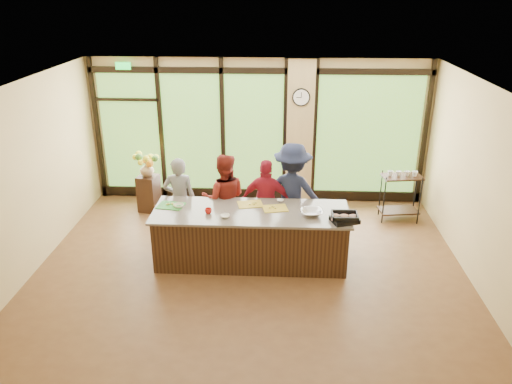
# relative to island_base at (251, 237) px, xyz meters

# --- Properties ---
(floor) EXTENTS (7.00, 7.00, 0.00)m
(floor) POSITION_rel_island_base_xyz_m (0.00, -0.30, -0.44)
(floor) COLOR brown
(floor) RESTS_ON ground
(ceiling) EXTENTS (7.00, 7.00, 0.00)m
(ceiling) POSITION_rel_island_base_xyz_m (0.00, -0.30, 2.56)
(ceiling) COLOR white
(ceiling) RESTS_ON back_wall
(back_wall) EXTENTS (7.00, 0.00, 7.00)m
(back_wall) POSITION_rel_island_base_xyz_m (0.00, 2.70, 1.06)
(back_wall) COLOR tan
(back_wall) RESTS_ON floor
(left_wall) EXTENTS (0.00, 6.00, 6.00)m
(left_wall) POSITION_rel_island_base_xyz_m (-3.50, -0.30, 1.06)
(left_wall) COLOR tan
(left_wall) RESTS_ON floor
(right_wall) EXTENTS (0.00, 6.00, 6.00)m
(right_wall) POSITION_rel_island_base_xyz_m (3.50, -0.30, 1.06)
(right_wall) COLOR tan
(right_wall) RESTS_ON floor
(window_wall) EXTENTS (6.90, 0.12, 3.00)m
(window_wall) POSITION_rel_island_base_xyz_m (0.16, 2.65, 0.95)
(window_wall) COLOR tan
(window_wall) RESTS_ON floor
(island_base) EXTENTS (3.10, 1.00, 0.88)m
(island_base) POSITION_rel_island_base_xyz_m (0.00, 0.00, 0.00)
(island_base) COLOR #331F11
(island_base) RESTS_ON floor
(countertop) EXTENTS (3.20, 1.10, 0.04)m
(countertop) POSITION_rel_island_base_xyz_m (0.00, 0.00, 0.46)
(countertop) COLOR gray
(countertop) RESTS_ON island_base
(wall_clock) EXTENTS (0.36, 0.04, 0.36)m
(wall_clock) POSITION_rel_island_base_xyz_m (0.85, 2.57, 1.81)
(wall_clock) COLOR black
(wall_clock) RESTS_ON window_wall
(cook_left) EXTENTS (0.59, 0.41, 1.58)m
(cook_left) POSITION_rel_island_base_xyz_m (-1.31, 0.69, 0.35)
(cook_left) COLOR slate
(cook_left) RESTS_ON floor
(cook_midleft) EXTENTS (0.85, 0.69, 1.65)m
(cook_midleft) POSITION_rel_island_base_xyz_m (-0.52, 0.68, 0.39)
(cook_midleft) COLOR maroon
(cook_midleft) RESTS_ON floor
(cook_midright) EXTENTS (0.96, 0.51, 1.56)m
(cook_midright) POSITION_rel_island_base_xyz_m (0.23, 0.69, 0.34)
(cook_midright) COLOR maroon
(cook_midright) RESTS_ON floor
(cook_right) EXTENTS (1.29, 0.90, 1.83)m
(cook_right) POSITION_rel_island_base_xyz_m (0.68, 0.80, 0.47)
(cook_right) COLOR #191E37
(cook_right) RESTS_ON floor
(roasting_pan) EXTENTS (0.48, 0.43, 0.07)m
(roasting_pan) POSITION_rel_island_base_xyz_m (1.48, -0.32, 0.52)
(roasting_pan) COLOR black
(roasting_pan) RESTS_ON countertop
(mixing_bowl) EXTENTS (0.37, 0.37, 0.08)m
(mixing_bowl) POSITION_rel_island_base_xyz_m (0.97, -0.10, 0.52)
(mixing_bowl) COLOR silver
(mixing_bowl) RESTS_ON countertop
(cutting_board_left) EXTENTS (0.47, 0.39, 0.01)m
(cutting_board_left) POSITION_rel_island_base_xyz_m (-1.35, 0.13, 0.49)
(cutting_board_left) COLOR green
(cutting_board_left) RESTS_ON countertop
(cutting_board_center) EXTENTS (0.47, 0.39, 0.01)m
(cutting_board_center) POSITION_rel_island_base_xyz_m (-0.03, 0.26, 0.49)
(cutting_board_center) COLOR gold
(cutting_board_center) RESTS_ON countertop
(cutting_board_right) EXTENTS (0.45, 0.37, 0.01)m
(cutting_board_right) POSITION_rel_island_base_xyz_m (0.39, 0.11, 0.49)
(cutting_board_right) COLOR gold
(cutting_board_right) RESTS_ON countertop
(prep_bowl_near) EXTENTS (0.22, 0.22, 0.05)m
(prep_bowl_near) POSITION_rel_island_base_xyz_m (-1.20, 0.08, 0.51)
(prep_bowl_near) COLOR white
(prep_bowl_near) RESTS_ON countertop
(prep_bowl_mid) EXTENTS (0.17, 0.17, 0.05)m
(prep_bowl_mid) POSITION_rel_island_base_xyz_m (-0.39, -0.27, 0.50)
(prep_bowl_mid) COLOR white
(prep_bowl_mid) RESTS_ON countertop
(prep_bowl_far) EXTENTS (0.13, 0.13, 0.03)m
(prep_bowl_far) POSITION_rel_island_base_xyz_m (0.47, 0.42, 0.49)
(prep_bowl_far) COLOR white
(prep_bowl_far) RESTS_ON countertop
(red_ramekin) EXTENTS (0.15, 0.15, 0.09)m
(red_ramekin) POSITION_rel_island_base_xyz_m (-0.68, -0.13, 0.52)
(red_ramekin) COLOR red
(red_ramekin) RESTS_ON countertop
(flower_stand) EXTENTS (0.45, 0.45, 0.76)m
(flower_stand) POSITION_rel_island_base_xyz_m (-2.22, 1.93, -0.06)
(flower_stand) COLOR #331F11
(flower_stand) RESTS_ON floor
(flower_vase) EXTENTS (0.30, 0.30, 0.29)m
(flower_vase) POSITION_rel_island_base_xyz_m (-2.22, 1.93, 0.46)
(flower_vase) COLOR #896C4A
(flower_vase) RESTS_ON flower_stand
(bar_cart) EXTENTS (0.80, 0.52, 1.02)m
(bar_cart) POSITION_rel_island_base_xyz_m (2.81, 1.76, 0.17)
(bar_cart) COLOR #331F11
(bar_cart) RESTS_ON floor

